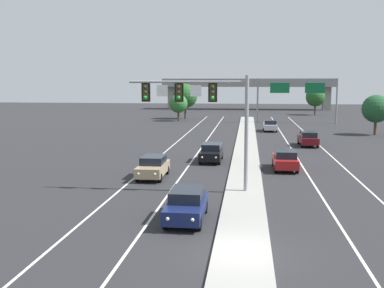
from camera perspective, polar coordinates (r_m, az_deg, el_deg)
ground_plane at (r=19.67m, az=6.09°, el=-13.19°), size 260.00×260.00×0.00m
median_island at (r=37.04m, az=6.49°, el=-3.16°), size 2.40×110.00×0.15m
lane_stripe_oncoming_center at (r=44.22m, az=0.45°, el=-1.44°), size 0.14×100.00×0.01m
lane_stripe_receding_center at (r=44.18m, az=12.66°, el=-1.64°), size 0.14×100.00×0.01m
edge_stripe_left at (r=44.70m, az=-3.76°, el=-1.36°), size 0.14×100.00×0.01m
edge_stripe_right at (r=44.64m, az=16.88°, el=-1.69°), size 0.14×100.00×0.01m
overhead_signal_mast at (r=29.22m, az=1.49°, el=4.73°), size 7.51×0.44×7.20m
car_oncoming_navy at (r=23.78m, az=-0.66°, el=-7.38°), size 1.84×4.48×1.58m
car_oncoming_tan at (r=34.23m, az=-4.76°, el=-2.76°), size 1.84×4.48×1.58m
car_oncoming_black at (r=41.02m, az=2.38°, el=-1.01°), size 1.87×4.49×1.58m
car_receding_red at (r=37.91m, az=11.26°, el=-1.87°), size 1.85×4.48×1.58m
car_receding_darkred at (r=52.39m, az=13.94°, el=0.65°), size 1.86×4.49×1.58m
car_receding_silver at (r=66.84m, az=9.48°, el=2.24°), size 1.87×4.49×1.58m
highway_sign_gantry at (r=80.41m, az=12.68°, el=6.87°), size 13.28×0.42×7.50m
overpass_bridge at (r=118.23m, az=6.83°, el=7.00°), size 42.40×6.40×7.65m
tree_far_right_a at (r=65.64m, az=21.49°, el=4.00°), size 3.63×3.63×5.26m
tree_far_right_c at (r=101.04m, az=14.79°, el=5.55°), size 3.98×3.98×5.76m
tree_far_left_b at (r=87.82m, az=-0.83°, el=5.86°), size 4.52×4.52×6.54m
tree_far_left_c at (r=82.87m, az=-1.67°, el=4.93°), size 3.26×3.26×4.72m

